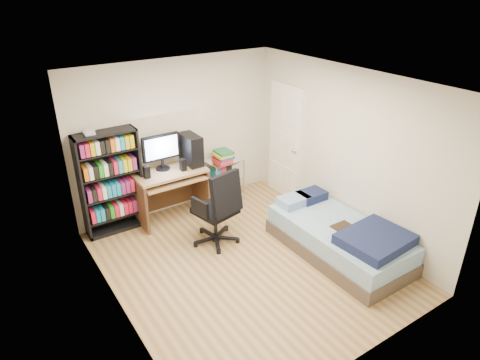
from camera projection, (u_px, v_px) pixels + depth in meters
room at (247, 181)px, 5.40m from camera, size 3.58×4.08×2.58m
media_shelf at (111, 182)px, 6.37m from camera, size 0.90×0.30×1.67m
computer_desk at (175, 172)px, 6.82m from camera, size 1.11×0.65×1.40m
office_chair at (218, 220)px, 6.23m from camera, size 0.83×0.83×1.18m
wire_cart at (224, 169)px, 7.28m from camera, size 0.62×0.47×0.96m
bed at (340, 238)px, 6.03m from camera, size 1.03×2.06×0.59m
door at (285, 142)px, 7.38m from camera, size 0.12×0.80×2.00m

